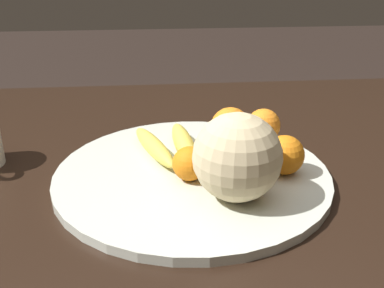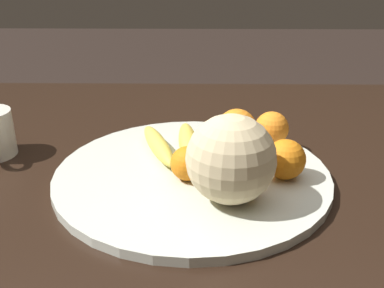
% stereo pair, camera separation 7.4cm
% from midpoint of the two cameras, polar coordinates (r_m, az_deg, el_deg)
% --- Properties ---
extents(kitchen_table, '(1.51, 1.14, 0.76)m').
position_cam_midpoint_polar(kitchen_table, '(0.82, -2.95, -9.45)').
color(kitchen_table, black).
rests_on(kitchen_table, ground_plane).
extents(fruit_bowl, '(0.47, 0.47, 0.02)m').
position_cam_midpoint_polar(fruit_bowl, '(0.77, 2.78, -3.94)').
color(fruit_bowl, beige).
rests_on(fruit_bowl, kitchen_table).
extents(melon, '(0.13, 0.13, 0.13)m').
position_cam_midpoint_polar(melon, '(0.66, 8.20, -1.99)').
color(melon, beige).
rests_on(melon, fruit_bowl).
extents(banana_bunch, '(0.19, 0.20, 0.03)m').
position_cam_midpoint_polar(banana_bunch, '(0.82, 2.26, -0.08)').
color(banana_bunch, brown).
rests_on(banana_bunch, fruit_bowl).
extents(orange_front_left, '(0.07, 0.07, 0.07)m').
position_cam_midpoint_polar(orange_front_left, '(0.75, 14.58, -1.96)').
color(orange_front_left, orange).
rests_on(orange_front_left, fruit_bowl).
extents(orange_front_right, '(0.08, 0.08, 0.08)m').
position_cam_midpoint_polar(orange_front_right, '(0.85, 8.22, 1.89)').
color(orange_front_right, orange).
rests_on(orange_front_right, fruit_bowl).
extents(orange_mid_center, '(0.07, 0.07, 0.07)m').
position_cam_midpoint_polar(orange_mid_center, '(0.87, 12.49, 1.89)').
color(orange_mid_center, orange).
rests_on(orange_mid_center, fruit_bowl).
extents(orange_back_left, '(0.06, 0.06, 0.06)m').
position_cam_midpoint_polar(orange_back_left, '(0.73, 2.37, -2.55)').
color(orange_back_left, orange).
rests_on(orange_back_left, fruit_bowl).
extents(orange_back_right, '(0.06, 0.06, 0.06)m').
position_cam_midpoint_polar(orange_back_right, '(0.78, 9.90, -0.73)').
color(orange_back_right, orange).
rests_on(orange_back_right, fruit_bowl).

